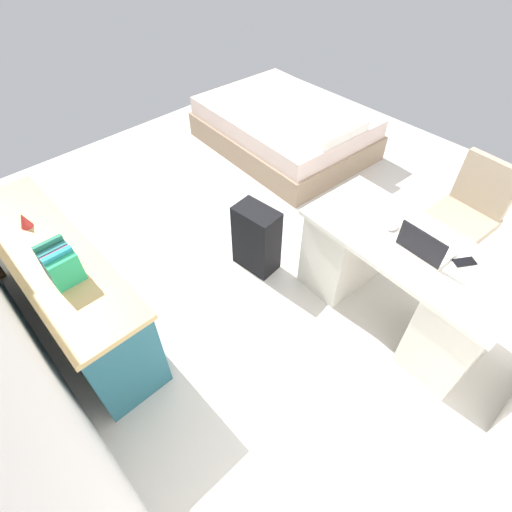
{
  "coord_description": "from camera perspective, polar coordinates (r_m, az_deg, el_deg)",
  "views": [
    {
      "loc": [
        -1.84,
        2.04,
        2.57
      ],
      "look_at": [
        -0.47,
        0.76,
        0.6
      ],
      "focal_mm": 27.88,
      "sensor_mm": 36.0,
      "label": 1
    }
  ],
  "objects": [
    {
      "name": "credenza",
      "position": [
        3.11,
        -25.45,
        -4.14
      ],
      "size": [
        1.8,
        0.48,
        0.76
      ],
      "color": "#235B6B",
      "rests_on": "ground_plane"
    },
    {
      "name": "desk",
      "position": [
        3.02,
        19.67,
        -3.23
      ],
      "size": [
        1.48,
        0.75,
        0.75
      ],
      "color": "silver",
      "rests_on": "ground_plane"
    },
    {
      "name": "figurine_small",
      "position": [
        3.07,
        -30.32,
        4.45
      ],
      "size": [
        0.08,
        0.08,
        0.11
      ],
      "primitive_type": "cone",
      "color": "red",
      "rests_on": "credenza"
    },
    {
      "name": "suitcase_black",
      "position": [
        3.26,
        0.07,
        2.46
      ],
      "size": [
        0.38,
        0.26,
        0.6
      ],
      "primitive_type": "cube",
      "rotation": [
        0.0,
        0.0,
        0.1
      ],
      "color": "black",
      "rests_on": "ground_plane"
    },
    {
      "name": "computer_mouse",
      "position": [
        2.84,
        19.03,
        4.0
      ],
      "size": [
        0.07,
        0.1,
        0.03
      ],
      "primitive_type": "ellipsoid",
      "rotation": [
        0.0,
        0.0,
        -0.06
      ],
      "color": "white",
      "rests_on": "desk"
    },
    {
      "name": "laptop",
      "position": [
        2.71,
        22.95,
        1.21
      ],
      "size": [
        0.32,
        0.24,
        0.21
      ],
      "color": "silver",
      "rests_on": "desk"
    },
    {
      "name": "bed",
      "position": [
        4.87,
        4.17,
        17.81
      ],
      "size": [
        1.98,
        1.51,
        0.58
      ],
      "color": "gray",
      "rests_on": "ground_plane"
    },
    {
      "name": "ground_plane",
      "position": [
        3.76,
        3.58,
        3.23
      ],
      "size": [
        5.42,
        5.42,
        0.0
      ],
      "primitive_type": "plane",
      "color": "beige"
    },
    {
      "name": "book_row",
      "position": [
        2.56,
        -26.16,
        -1.13
      ],
      "size": [
        0.2,
        0.17,
        0.24
      ],
      "color": "#29AA6D",
      "rests_on": "credenza"
    },
    {
      "name": "office_chair",
      "position": [
        3.65,
        27.36,
        4.4
      ],
      "size": [
        0.52,
        0.52,
        0.94
      ],
      "color": "black",
      "rests_on": "ground_plane"
    },
    {
      "name": "cell_phone_near_laptop",
      "position": [
        2.79,
        27.75,
        -0.75
      ],
      "size": [
        0.13,
        0.15,
        0.01
      ],
      "primitive_type": "cube",
      "rotation": [
        0.0,
        0.0,
        -0.56
      ],
      "color": "black",
      "rests_on": "desk"
    }
  ]
}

